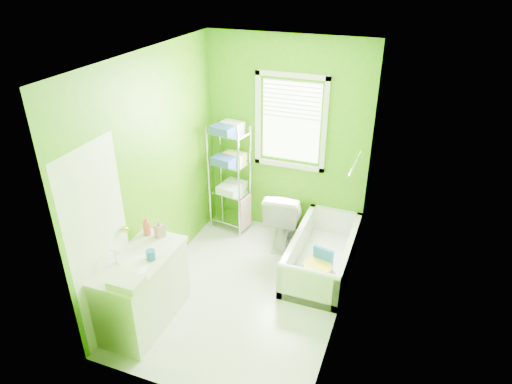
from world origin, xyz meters
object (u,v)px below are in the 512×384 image
at_px(bathtub, 322,259).
at_px(vanity, 142,288).
at_px(wire_shelf_unit, 230,167).
at_px(toilet, 285,216).

relative_size(bathtub, vanity, 1.41).
distance_m(bathtub, wire_shelf_unit, 1.66).
distance_m(bathtub, vanity, 2.14).
bearing_deg(wire_shelf_unit, vanity, -93.30).
bearing_deg(toilet, bathtub, 139.72).
bearing_deg(vanity, wire_shelf_unit, 86.70).
bearing_deg(bathtub, vanity, -135.24).
height_order(vanity, wire_shelf_unit, wire_shelf_unit).
xyz_separation_m(vanity, wire_shelf_unit, (0.11, 2.00, 0.49)).
distance_m(toilet, wire_shelf_unit, 0.95).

